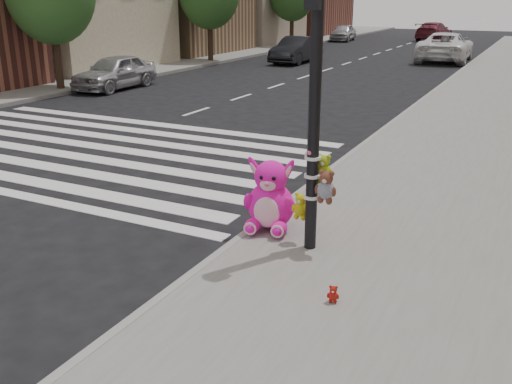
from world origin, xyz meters
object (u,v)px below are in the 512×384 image
Objects in this scene: car_silver_far at (115,72)px; pink_bunny at (270,200)px; red_teddy at (333,294)px; car_white_near at (445,47)px; car_dark_far at (297,50)px; signal_pole at (316,136)px.

pink_bunny is at bearing -43.47° from car_silver_far.
red_teddy is 0.04× the size of car_white_near.
car_dark_far reaches higher than pink_bunny.
car_silver_far is 0.69× the size of car_white_near.
red_teddy is at bearing 94.37° from car_white_near.
signal_pole reaches higher than car_white_near.
pink_bunny is 5.26× the size of red_teddy.
car_white_near is (-1.81, 26.27, 0.19)m from pink_bunny.
pink_bunny is 0.20× the size of car_white_near.
car_silver_far reaches higher than pink_bunny.
signal_pole reaches higher than red_teddy.
signal_pole is 2.14m from red_teddy.
car_white_near is (7.05, 4.34, 0.09)m from car_dark_far.
pink_bunny is (-0.82, 0.35, -1.14)m from signal_pole.
signal_pole is at bearing -65.52° from car_dark_far.
car_white_near is at bearing 82.06° from pink_bunny.
car_silver_far reaches higher than red_teddy.
car_silver_far is (-12.42, 10.68, -1.08)m from signal_pole.
pink_bunny is at bearing 91.36° from car_white_near.
signal_pole is 24.32m from car_dark_far.
car_dark_far reaches higher than red_teddy.
car_white_near is (-2.62, 26.62, -0.96)m from signal_pole.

